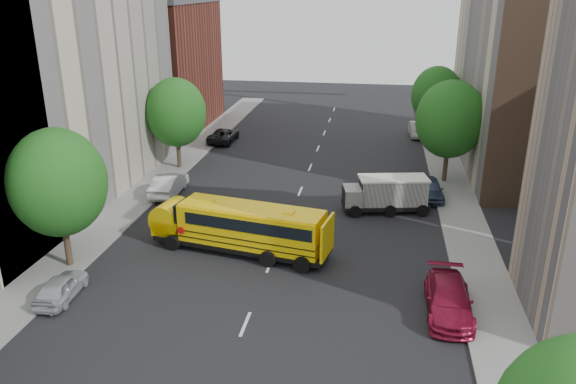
% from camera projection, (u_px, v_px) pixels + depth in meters
% --- Properties ---
extents(ground, '(120.00, 120.00, 0.00)m').
position_uv_depth(ground, '(276.00, 249.00, 33.44)').
color(ground, black).
rests_on(ground, ground).
extents(sidewalk_left, '(3.00, 80.00, 0.12)m').
position_uv_depth(sidewalk_left, '(130.00, 206.00, 39.78)').
color(sidewalk_left, slate).
rests_on(sidewalk_left, ground).
extents(sidewalk_right, '(3.00, 80.00, 0.12)m').
position_uv_depth(sidewalk_right, '(465.00, 227.00, 36.29)').
color(sidewalk_right, slate).
rests_on(sidewalk_right, ground).
extents(lane_markings, '(0.15, 64.00, 0.01)m').
position_uv_depth(lane_markings, '(300.00, 191.00, 42.68)').
color(lane_markings, silver).
rests_on(lane_markings, ground).
extents(building_left_cream, '(10.00, 26.00, 20.00)m').
position_uv_depth(building_left_cream, '(32.00, 59.00, 38.23)').
color(building_left_cream, '#BFB299').
rests_on(building_left_cream, ground).
extents(building_left_redbrick, '(10.00, 15.00, 13.00)m').
position_uv_depth(building_left_redbrick, '(158.00, 67.00, 59.79)').
color(building_left_redbrick, maroon).
rests_on(building_left_redbrick, ground).
extents(building_right_far, '(10.00, 22.00, 18.00)m').
position_uv_depth(building_right_far, '(535.00, 59.00, 46.06)').
color(building_right_far, '#C1B496').
rests_on(building_right_far, ground).
extents(street_tree_1, '(5.12, 5.12, 7.90)m').
position_uv_depth(street_tree_1, '(58.00, 183.00, 29.68)').
color(street_tree_1, '#38281C').
rests_on(street_tree_1, ground).
extents(street_tree_2, '(4.99, 4.99, 7.71)m').
position_uv_depth(street_tree_2, '(176.00, 113.00, 46.37)').
color(street_tree_2, '#38281C').
rests_on(street_tree_2, ground).
extents(street_tree_4, '(5.25, 5.25, 8.10)m').
position_uv_depth(street_tree_4, '(450.00, 119.00, 42.94)').
color(street_tree_4, '#38281C').
rests_on(street_tree_4, ground).
extents(street_tree_5, '(4.86, 4.86, 7.51)m').
position_uv_depth(street_tree_5, '(437.00, 95.00, 54.17)').
color(street_tree_5, '#38281C').
rests_on(street_tree_5, ground).
extents(school_bus, '(10.76, 4.30, 2.97)m').
position_uv_depth(school_bus, '(239.00, 225.00, 32.60)').
color(school_bus, black).
rests_on(school_bus, ground).
extents(safari_truck, '(6.09, 3.19, 2.48)m').
position_uv_depth(safari_truck, '(386.00, 194.00, 38.48)').
color(safari_truck, black).
rests_on(safari_truck, ground).
extents(parked_car_0, '(1.73, 3.81, 1.27)m').
position_uv_depth(parked_car_0, '(61.00, 287.00, 27.97)').
color(parked_car_0, '#ADAEB4').
rests_on(parked_car_0, ground).
extents(parked_car_1, '(1.86, 4.86, 1.58)m').
position_uv_depth(parked_car_1, '(169.00, 184.00, 41.83)').
color(parked_car_1, silver).
rests_on(parked_car_1, ground).
extents(parked_car_2, '(2.35, 4.98, 1.37)m').
position_uv_depth(parked_car_2, '(224.00, 135.00, 55.79)').
color(parked_car_2, black).
rests_on(parked_car_2, ground).
extents(parked_car_3, '(2.14, 5.18, 1.50)m').
position_uv_depth(parked_car_3, '(449.00, 299.00, 26.67)').
color(parked_car_3, maroon).
rests_on(parked_car_3, ground).
extents(parked_car_4, '(2.01, 4.37, 1.45)m').
position_uv_depth(parked_car_4, '(430.00, 189.00, 41.09)').
color(parked_car_4, '#35415C').
rests_on(parked_car_4, ground).
extents(parked_car_5, '(1.76, 4.37, 1.41)m').
position_uv_depth(parked_car_5, '(417.00, 129.00, 57.88)').
color(parked_car_5, '#989993').
rests_on(parked_car_5, ground).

